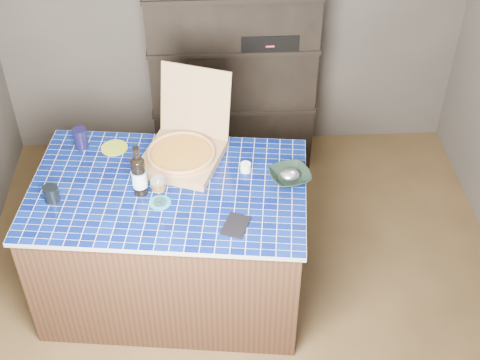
{
  "coord_description": "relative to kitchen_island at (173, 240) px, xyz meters",
  "views": [
    {
      "loc": [
        -0.18,
        -2.76,
        3.4
      ],
      "look_at": [
        -0.03,
        0.0,
        1.04
      ],
      "focal_mm": 50.0,
      "sensor_mm": 36.0,
      "label": 1
    }
  ],
  "objects": [
    {
      "name": "room",
      "position": [
        0.44,
        -0.15,
        0.81
      ],
      "size": [
        3.5,
        3.5,
        3.5
      ],
      "color": "brown",
      "rests_on": "ground"
    },
    {
      "name": "shelving_unit",
      "position": [
        0.44,
        1.38,
        0.47
      ],
      "size": [
        1.2,
        0.41,
        1.8
      ],
      "color": "black",
      "rests_on": "floor"
    },
    {
      "name": "kitchen_island",
      "position": [
        0.0,
        0.0,
        0.0
      ],
      "size": [
        1.7,
        1.2,
        0.87
      ],
      "rotation": [
        0.0,
        0.0,
        -0.12
      ],
      "color": "#422A1A",
      "rests_on": "floor"
    },
    {
      "name": "pizza_box",
      "position": [
        0.09,
        0.26,
        0.5
      ],
      "size": [
        0.6,
        0.66,
        0.48
      ],
      "rotation": [
        0.0,
        0.0,
        -0.36
      ],
      "color": "#96804D",
      "rests_on": "kitchen_island"
    },
    {
      "name": "mead_bottle",
      "position": [
        -0.15,
        -0.04,
        0.56
      ],
      "size": [
        0.09,
        0.09,
        0.33
      ],
      "color": "black",
      "rests_on": "kitchen_island"
    },
    {
      "name": "teal_trivet",
      "position": [
        -0.04,
        -0.13,
        0.44
      ],
      "size": [
        0.12,
        0.12,
        0.01
      ],
      "primitive_type": "cylinder",
      "color": "teal",
      "rests_on": "kitchen_island"
    },
    {
      "name": "wine_glass",
      "position": [
        -0.04,
        -0.13,
        0.57
      ],
      "size": [
        0.09,
        0.09,
        0.2
      ],
      "color": "white",
      "rests_on": "teal_trivet"
    },
    {
      "name": "tumbler",
      "position": [
        -0.64,
        -0.07,
        0.48
      ],
      "size": [
        0.09,
        0.09,
        0.09
      ],
      "primitive_type": "cylinder",
      "color": "black",
      "rests_on": "kitchen_island"
    },
    {
      "name": "dvd_case",
      "position": [
        0.38,
        -0.34,
        0.44
      ],
      "size": [
        0.18,
        0.21,
        0.01
      ],
      "primitive_type": "cube",
      "rotation": [
        0.0,
        0.0,
        -0.38
      ],
      "color": "black",
      "rests_on": "kitchen_island"
    },
    {
      "name": "bowl",
      "position": [
        0.71,
        0.03,
        0.46
      ],
      "size": [
        0.29,
        0.29,
        0.06
      ],
      "primitive_type": "imported",
      "rotation": [
        0.0,
        0.0,
        0.28
      ],
      "color": "black",
      "rests_on": "kitchen_island"
    },
    {
      "name": "foil_contents",
      "position": [
        0.71,
        0.03,
        0.48
      ],
      "size": [
        0.12,
        0.1,
        0.05
      ],
      "primitive_type": "ellipsoid",
      "color": "silver",
      "rests_on": "bowl"
    },
    {
      "name": "white_jar",
      "position": [
        0.46,
        0.12,
        0.46
      ],
      "size": [
        0.06,
        0.06,
        0.05
      ],
      "primitive_type": "cylinder",
      "color": "white",
      "rests_on": "kitchen_island"
    },
    {
      "name": "navy_cup",
      "position": [
        -0.54,
        0.41,
        0.5
      ],
      "size": [
        0.08,
        0.08,
        0.13
      ],
      "primitive_type": "cylinder",
      "color": "black",
      "rests_on": "kitchen_island"
    },
    {
      "name": "green_trivet",
      "position": [
        -0.34,
        0.39,
        0.44
      ],
      "size": [
        0.16,
        0.16,
        0.01
      ],
      "primitive_type": "cylinder",
      "color": "#98AF25",
      "rests_on": "kitchen_island"
    }
  ]
}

